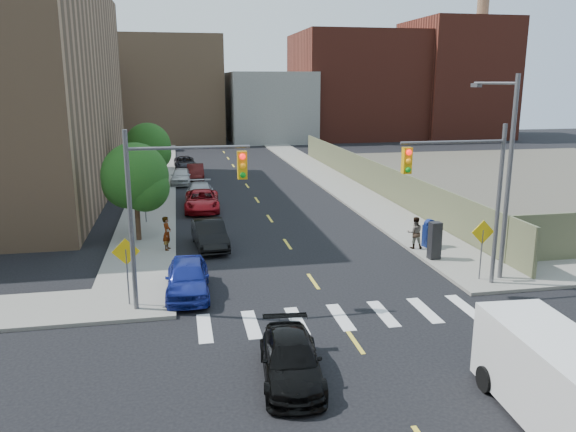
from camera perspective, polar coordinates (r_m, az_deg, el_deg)
name	(u,v)px	position (r m, az deg, el deg)	size (l,w,h in m)	color
ground	(374,369)	(18.18, 8.73, -15.14)	(160.00, 160.00, 0.00)	black
sidewalk_nw	(158,171)	(57.14, -13.12, 4.50)	(3.50, 73.00, 0.15)	gray
sidewalk_ne	(310,166)	(58.65, 2.24, 5.06)	(3.50, 73.00, 0.15)	gray
fence_north	(370,175)	(46.18, 8.36, 4.11)	(0.12, 44.00, 2.50)	#5E6547
gravel_lot	(555,179)	(56.81, 25.45, 3.44)	(36.00, 42.00, 0.06)	#595447
bg_bldg_west	(57,101)	(86.55, -22.39, 10.74)	(14.00, 18.00, 12.00)	#592319
bg_bldg_midwest	(173,90)	(86.96, -11.60, 12.46)	(14.00, 16.00, 15.00)	#8C6B4C
bg_bldg_center	(268,107)	(86.12, -2.00, 11.05)	(12.00, 16.00, 10.00)	gray
bg_bldg_east	(354,86)	(91.24, 6.72, 12.99)	(18.00, 18.00, 16.00)	#592319
bg_bldg_fareast	(454,79)	(95.51, 16.55, 13.16)	(14.00, 16.00, 18.00)	#592319
smokestack	(480,47)	(97.55, 18.92, 15.93)	(1.80, 1.80, 28.00)	#8C6B4C
signal_nw	(171,196)	(21.36, -11.80, 2.03)	(4.59, 0.30, 7.00)	#59595E
signal_ne	(467,185)	(24.32, 17.70, 3.05)	(4.59, 0.30, 7.00)	#59595E
streetlight_ne	(505,163)	(26.10, 21.15, 5.00)	(0.25, 3.70, 9.00)	#59595E
warn_sign_nw	(126,259)	(22.57, -16.10, -4.25)	(1.06, 0.06, 2.83)	#59595E
warn_sign_ne	(482,239)	(25.88, 19.14, -2.21)	(1.06, 0.06, 2.83)	#59595E
warn_sign_midwest	(145,193)	(35.65, -14.37, 2.28)	(1.06, 0.06, 2.83)	#59595E
tree_west_near	(135,180)	(31.52, -15.26, 3.54)	(3.66, 3.64, 5.52)	#332114
tree_west_far	(148,149)	(46.35, -14.03, 6.67)	(3.66, 3.64, 5.52)	#332114
parked_car_blue	(188,278)	(23.78, -10.16, -6.18)	(1.77, 4.39, 1.49)	navy
parked_car_black	(210,234)	(30.23, -7.97, -1.86)	(1.54, 4.43, 1.46)	black
parked_car_red	(202,201)	(39.06, -8.74, 1.56)	(2.31, 5.01, 1.39)	#A41018
parked_car_silver	(200,193)	(41.81, -8.91, 2.34)	(1.95, 4.80, 1.39)	#ABAEB3
parked_car_white	(181,176)	(49.46, -10.80, 4.00)	(1.68, 4.17, 1.42)	silver
parked_car_maroon	(195,172)	(51.70, -9.39, 4.44)	(1.47, 4.21, 1.39)	#3A0C0B
parked_car_grey	(185,162)	(58.57, -10.44, 5.37)	(2.05, 4.44, 1.23)	black
black_sedan	(291,360)	(17.19, 0.29, -14.40)	(1.75, 4.29, 1.25)	black
cargo_van	(552,376)	(16.58, 25.24, -14.47)	(2.41, 5.30, 2.38)	white
mailbox	(429,233)	(30.57, 14.16, -1.70)	(0.68, 0.57, 1.48)	navy
payphone	(435,241)	(28.46, 14.68, -2.43)	(0.55, 0.45, 1.85)	black
pedestrian_west	(167,233)	(29.69, -12.20, -1.71)	(0.64, 0.42, 1.77)	gray
pedestrian_east	(415,233)	(30.02, 12.77, -1.66)	(0.82, 0.64, 1.68)	gray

